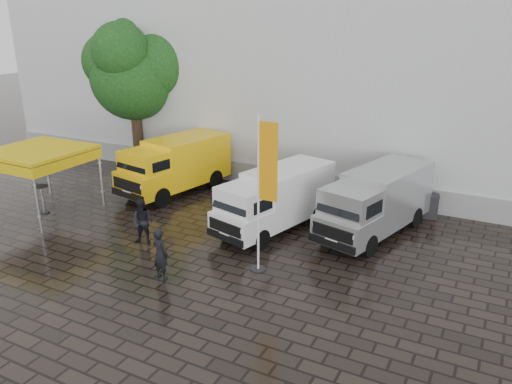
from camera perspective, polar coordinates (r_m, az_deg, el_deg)
ground at (r=16.26m, az=-0.98°, el=-8.87°), size 120.00×120.00×0.00m
exhibition_hall at (r=29.06m, az=18.44°, el=15.01°), size 44.00×16.00×12.00m
hall_plinth at (r=22.29m, az=13.40°, el=-0.05°), size 44.00×0.15×1.00m
van_yellow at (r=23.14m, az=-9.25°, el=2.88°), size 3.07×5.69×2.49m
van_white at (r=18.84m, az=2.21°, el=-1.01°), size 3.05×5.58×2.30m
van_silver at (r=18.89m, az=13.53°, el=-1.30°), size 3.23×5.86×2.41m
canopy_tent at (r=22.00m, az=-23.77°, el=4.12°), size 3.49×3.49×2.69m
flagpole at (r=15.07m, az=0.89°, el=0.52°), size 0.88×0.50×5.05m
tree at (r=27.29m, az=-13.86°, el=13.20°), size 4.38×4.38×7.87m
cocktail_table at (r=22.41m, az=-23.21°, el=-0.78°), size 0.60×0.60×1.18m
wheelie_bin at (r=21.35m, az=19.32°, el=-1.52°), size 0.70×0.70×0.99m
person_front at (r=15.66m, az=-10.88°, el=-6.94°), size 0.68×0.52×1.68m
person_tent at (r=18.17m, az=-12.80°, el=-3.35°), size 0.95×0.82×1.66m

